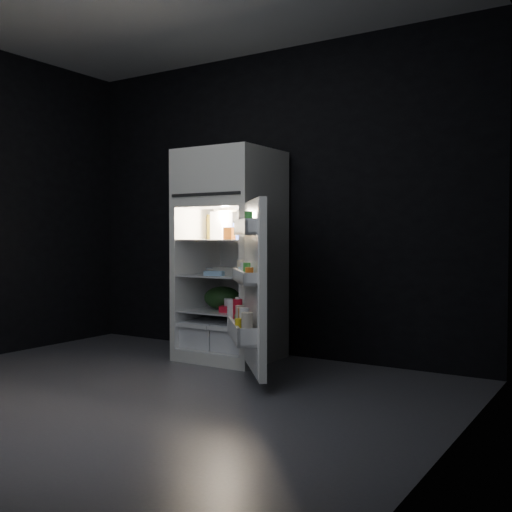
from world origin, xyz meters
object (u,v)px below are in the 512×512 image
Objects in this scene: fridge_door at (250,289)px; milk_jug at (221,226)px; refrigerator at (232,248)px; egg_carton at (232,271)px; yogurt_tray at (234,309)px.

milk_jug is at bearing 137.52° from fridge_door.
refrigerator is at bearing -1.07° from milk_jug.
fridge_door is 3.84× the size of egg_carton.
fridge_door is at bearing -37.08° from milk_jug.
milk_jug is 0.76× the size of egg_carton.
yogurt_tray is (0.14, -0.16, -0.50)m from refrigerator.
egg_carton is 0.31m from yogurt_tray.
fridge_door is 0.74m from egg_carton.
fridge_door is 5.08× the size of milk_jug.
milk_jug is 1.03× the size of yogurt_tray.
fridge_door is 1.10m from milk_jug.
yogurt_tray is at bearing 133.88° from fridge_door.
milk_jug is at bearing 173.53° from refrigerator.
refrigerator is 5.61× the size of egg_carton.
refrigerator is 0.55m from yogurt_tray.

